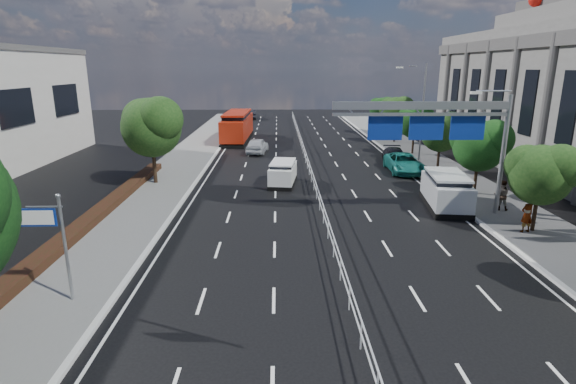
{
  "coord_description": "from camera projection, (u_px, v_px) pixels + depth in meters",
  "views": [
    {
      "loc": [
        -2.61,
        -15.62,
        8.72
      ],
      "look_at": [
        -2.09,
        6.96,
        2.4
      ],
      "focal_mm": 28.0,
      "sensor_mm": 36.0,
      "label": 1
    }
  ],
  "objects": [
    {
      "name": "near_car_dark",
      "position": [
        251.0,
        114.0,
        77.68
      ],
      "size": [
        1.89,
        4.81,
        1.56
      ],
      "primitive_type": "imported",
      "rotation": [
        0.0,
        0.0,
        3.19
      ],
      "color": "black",
      "rests_on": "ground"
    },
    {
      "name": "parked_car_dark",
      "position": [
        395.0,
        156.0,
        41.83
      ],
      "size": [
        2.46,
        4.96,
        1.39
      ],
      "primitive_type": "imported",
      "rotation": [
        0.0,
        0.0,
        -0.11
      ],
      "color": "black",
      "rests_on": "ground"
    },
    {
      "name": "white_minivan",
      "position": [
        283.0,
        173.0,
        34.26
      ],
      "size": [
        2.33,
        4.35,
        1.8
      ],
      "rotation": [
        0.0,
        0.0,
        -0.13
      ],
      "color": "black",
      "rests_on": "ground"
    },
    {
      "name": "far_tree_g",
      "position": [
        396.0,
        111.0,
        52.28
      ],
      "size": [
        3.96,
        3.69,
        5.45
      ],
      "color": "black",
      "rests_on": "ground"
    },
    {
      "name": "hedge_near",
      "position": [
        59.0,
        244.0,
        21.87
      ],
      "size": [
        1.0,
        36.0,
        0.44
      ],
      "primitive_type": "cube",
      "color": "black",
      "rests_on": "sidewalk_near"
    },
    {
      "name": "near_tree_back",
      "position": [
        152.0,
        124.0,
        33.24
      ],
      "size": [
        4.84,
        4.51,
        6.69
      ],
      "color": "black",
      "rests_on": "ground"
    },
    {
      "name": "toilet_sign",
      "position": [
        50.0,
        230.0,
        16.41
      ],
      "size": [
        1.62,
        0.18,
        4.34
      ],
      "color": "gray",
      "rests_on": "ground"
    },
    {
      "name": "parked_car_teal",
      "position": [
        404.0,
        163.0,
        38.28
      ],
      "size": [
        2.74,
        5.7,
        1.57
      ],
      "primitive_type": "imported",
      "rotation": [
        0.0,
        0.0,
        -0.02
      ],
      "color": "#186E66",
      "rests_on": "ground"
    },
    {
      "name": "pedestrian_b",
      "position": [
        502.0,
        195.0,
        27.64
      ],
      "size": [
        1.08,
        0.95,
        1.88
      ],
      "primitive_type": "imported",
      "rotation": [
        0.0,
        0.0,
        2.84
      ],
      "color": "gray",
      "rests_on": "sidewalk_far"
    },
    {
      "name": "red_bus",
      "position": [
        237.0,
        126.0,
        54.41
      ],
      "size": [
        3.22,
        11.7,
        3.47
      ],
      "rotation": [
        0.0,
        0.0,
        -0.04
      ],
      "color": "black",
      "rests_on": "ground"
    },
    {
      "name": "sidewalk_near",
      "position": [
        47.0,
        301.0,
        17.17
      ],
      "size": [
        5.0,
        140.0,
        0.14
      ],
      "primitive_type": "cube",
      "color": "slate",
      "rests_on": "ground"
    },
    {
      "name": "silver_minivan",
      "position": [
        446.0,
        191.0,
        28.56
      ],
      "size": [
        2.94,
        5.6,
        2.23
      ],
      "rotation": [
        0.0,
        0.0,
        -0.13
      ],
      "color": "black",
      "rests_on": "ground"
    },
    {
      "name": "kerb_far",
      "position": [
        574.0,
        295.0,
        17.62
      ],
      "size": [
        0.25,
        140.0,
        0.15
      ],
      "primitive_type": "cube",
      "color": "silver",
      "rests_on": "ground"
    },
    {
      "name": "kerb_near",
      "position": [
        112.0,
        300.0,
        17.23
      ],
      "size": [
        0.25,
        140.0,
        0.15
      ],
      "primitive_type": "cube",
      "color": "silver",
      "rests_on": "ground"
    },
    {
      "name": "far_tree_e",
      "position": [
        442.0,
        130.0,
        37.89
      ],
      "size": [
        3.63,
        3.38,
        5.13
      ],
      "color": "black",
      "rests_on": "ground"
    },
    {
      "name": "streetlight_far",
      "position": [
        420.0,
        106.0,
        41.3
      ],
      "size": [
        2.78,
        2.4,
        9.0
      ],
      "color": "gray",
      "rests_on": "ground"
    },
    {
      "name": "far_tree_f",
      "position": [
        415.0,
        121.0,
        45.13
      ],
      "size": [
        3.52,
        3.28,
        5.02
      ],
      "color": "black",
      "rests_on": "ground"
    },
    {
      "name": "far_tree_h",
      "position": [
        382.0,
        108.0,
        59.59
      ],
      "size": [
        3.41,
        3.18,
        4.91
      ],
      "color": "black",
      "rests_on": "ground"
    },
    {
      "name": "ground",
      "position": [
        346.0,
        299.0,
        17.44
      ],
      "size": [
        160.0,
        160.0,
        0.0
      ],
      "primitive_type": "plane",
      "color": "black",
      "rests_on": "ground"
    },
    {
      "name": "pedestrian_a",
      "position": [
        527.0,
        214.0,
        23.9
      ],
      "size": [
        0.81,
        0.64,
        1.97
      ],
      "primitive_type": "imported",
      "rotation": [
        0.0,
        0.0,
        3.4
      ],
      "color": "gray",
      "rests_on": "sidewalk_far"
    },
    {
      "name": "near_car_silver",
      "position": [
        257.0,
        146.0,
        46.75
      ],
      "size": [
        2.47,
        4.84,
        1.58
      ],
      "primitive_type": "imported",
      "rotation": [
        0.0,
        0.0,
        3.01
      ],
      "color": "#B4B7BC",
      "rests_on": "ground"
    },
    {
      "name": "overhead_gantry",
      "position": [
        440.0,
        123.0,
        25.76
      ],
      "size": [
        10.24,
        0.38,
        7.45
      ],
      "color": "gray",
      "rests_on": "ground"
    },
    {
      "name": "far_tree_d",
      "position": [
        480.0,
        143.0,
        30.64
      ],
      "size": [
        3.85,
        3.59,
        5.34
      ],
      "color": "black",
      "rests_on": "ground"
    },
    {
      "name": "median_fence",
      "position": [
        308.0,
        164.0,
        38.96
      ],
      "size": [
        0.05,
        85.0,
        1.02
      ],
      "color": "silver",
      "rests_on": "ground"
    },
    {
      "name": "far_tree_c",
      "position": [
        542.0,
        172.0,
        23.49
      ],
      "size": [
        3.52,
        3.28,
        4.94
      ],
      "color": "black",
      "rests_on": "ground"
    }
  ]
}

